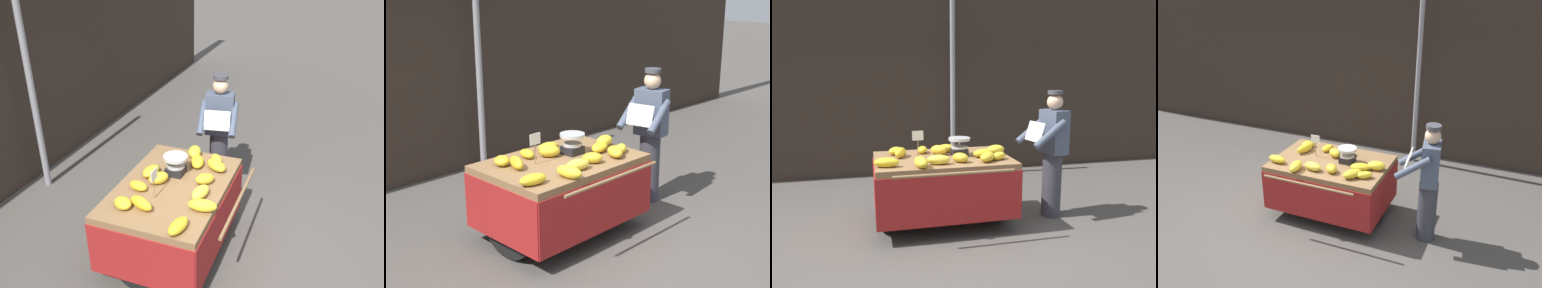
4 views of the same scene
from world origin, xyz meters
The scene contains 20 objects.
ground_plane centered at (0.00, 0.00, 0.00)m, with size 60.00×60.00×0.00m, color #514C47.
back_wall centered at (0.00, 3.20, 1.80)m, with size 16.00×0.24×3.60m, color #332821.
street_pole centered at (0.80, 2.76, 1.69)m, with size 0.09×0.09×3.39m, color gray.
banana_cart centered at (0.16, 0.44, 0.66)m, with size 1.72×1.36×0.88m.
weighing_scale centered at (0.39, 0.50, 1.00)m, with size 0.28×0.28×0.24m.
price_sign centered at (-0.14, 0.52, 1.13)m, with size 0.14×0.01×0.34m.
banana_bunch_0 centered at (0.81, 0.14, 0.93)m, with size 0.12×0.23×0.10m, color yellow.
banana_bunch_1 centered at (0.65, 0.09, 0.94)m, with size 0.16×0.29×0.11m, color gold.
banana_bunch_2 centered at (0.67, 0.34, 0.94)m, with size 0.16×0.29×0.10m, color gold.
banana_bunch_3 centered at (0.87, 0.45, 0.95)m, with size 0.16×0.25×0.13m, color yellow.
banana_bunch_4 centered at (-0.56, 0.09, 0.94)m, with size 0.13×0.29×0.11m, color gold.
banana_bunch_5 centered at (0.14, 0.61, 0.95)m, with size 0.16×0.24×0.13m, color gold.
banana_bunch_6 centered at (0.04, 0.08, 0.94)m, with size 0.14×0.27×0.12m, color yellow.
banana_bunch_7 centered at (-0.36, 0.57, 0.95)m, with size 0.11×0.29×0.12m, color gold.
banana_bunch_8 centered at (0.31, 0.12, 0.94)m, with size 0.15×0.21×0.12m, color gold.
banana_bunch_9 centered at (0.27, 0.76, 0.94)m, with size 0.16×0.27×0.11m, color gold.
banana_bunch_10 centered at (-0.41, 0.75, 0.94)m, with size 0.16×0.22×0.10m, color gold.
banana_bunch_11 centered at (-0.18, -0.02, 0.95)m, with size 0.14×0.30×0.12m, color yellow.
banana_bunch_12 centered at (-0.06, 0.76, 0.93)m, with size 0.13×0.22×0.09m, color gold.
vendor_person centered at (1.64, 0.36, 0.87)m, with size 0.64×0.59×1.71m.
Camera 4 is at (2.68, -4.68, 3.64)m, focal length 39.81 mm.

